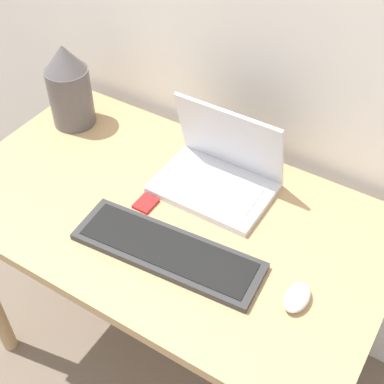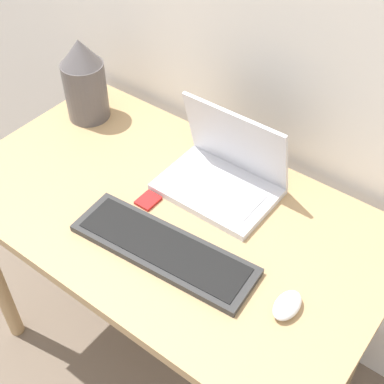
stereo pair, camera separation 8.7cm
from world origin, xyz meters
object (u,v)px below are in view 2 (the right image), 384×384
Objects in this scene: keyboard at (163,249)px; mp3_player at (148,200)px; vase at (84,80)px; laptop at (224,172)px; mouse at (287,305)px.

keyboard is 8.02× the size of mp3_player.
vase is at bearing 151.89° from keyboard.
vase reaches higher than mp3_player.
laptop is 5.14× the size of mp3_player.
mp3_player is at bearing 142.79° from keyboard.
keyboard is 1.82× the size of vase.
mp3_player is at bearing -126.15° from laptop.
mouse is (0.32, 0.04, 0.01)m from keyboard.
mouse reaches higher than keyboard.
mouse is at bearing -35.50° from laptop.
mp3_player is at bearing 171.30° from mouse.
vase is 0.46m from mp3_player.
keyboard is at bearing -173.50° from mouse.
keyboard is (0.02, -0.28, -0.04)m from laptop.
laptop is 0.42m from mouse.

